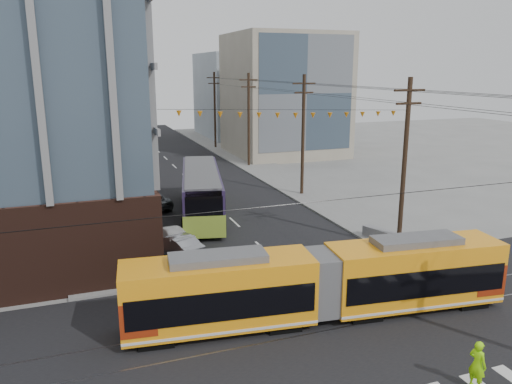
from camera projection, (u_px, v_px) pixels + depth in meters
ground at (385, 362)px, 20.09m from camera, size 160.00×160.00×0.00m
bg_bldg_nw_near at (17, 90)px, 59.67m from camera, size 18.00×16.00×18.00m
bg_bldg_ne_near at (284, 95)px, 67.24m from camera, size 14.00×14.00×16.00m
bg_bldg_nw_far at (50, 78)px, 78.66m from camera, size 16.00×18.00×20.00m
bg_bldg_ne_far at (249, 95)px, 86.38m from camera, size 16.00×16.00×14.00m
utility_pole_far at (215, 111)px, 72.65m from camera, size 0.30×0.30×11.00m
streetcar at (321, 283)px, 23.26m from camera, size 18.35×4.58×3.50m
city_bus at (202, 192)px, 39.77m from camera, size 5.74×13.74×3.81m
parked_car_silver at (176, 245)px, 31.46m from camera, size 3.04×4.38×1.37m
parked_car_white at (171, 236)px, 33.03m from camera, size 2.51×4.95×1.38m
parked_car_grey at (149, 200)px, 42.08m from camera, size 3.65×5.54×1.42m
pedestrian at (477, 365)px, 18.28m from camera, size 0.58×0.77×1.89m
jersey_barrier at (391, 239)px, 33.33m from camera, size 2.27×4.44×0.87m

